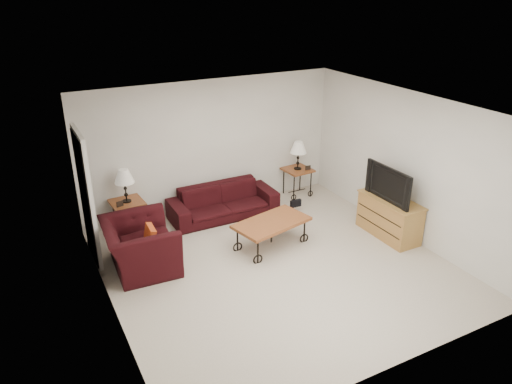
% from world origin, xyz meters
% --- Properties ---
extents(ground, '(5.00, 5.00, 0.00)m').
position_xyz_m(ground, '(0.00, 0.00, 0.00)').
color(ground, beige).
rests_on(ground, ground).
extents(wall_back, '(5.00, 0.02, 2.50)m').
position_xyz_m(wall_back, '(0.00, 2.50, 1.25)').
color(wall_back, silver).
rests_on(wall_back, ground).
extents(wall_front, '(5.00, 0.02, 2.50)m').
position_xyz_m(wall_front, '(0.00, -2.50, 1.25)').
color(wall_front, silver).
rests_on(wall_front, ground).
extents(wall_left, '(0.02, 5.00, 2.50)m').
position_xyz_m(wall_left, '(-2.50, 0.00, 1.25)').
color(wall_left, silver).
rests_on(wall_left, ground).
extents(wall_right, '(0.02, 5.00, 2.50)m').
position_xyz_m(wall_right, '(2.50, 0.00, 1.25)').
color(wall_right, silver).
rests_on(wall_right, ground).
extents(ceiling, '(5.00, 5.00, 0.00)m').
position_xyz_m(ceiling, '(0.00, 0.00, 2.50)').
color(ceiling, white).
rests_on(ceiling, wall_back).
extents(doorway, '(0.08, 0.94, 2.04)m').
position_xyz_m(doorway, '(-2.47, 1.65, 1.02)').
color(doorway, black).
rests_on(doorway, ground).
extents(sofa, '(2.03, 0.79, 0.59)m').
position_xyz_m(sofa, '(-0.00, 2.02, 0.30)').
color(sofa, black).
rests_on(sofa, ground).
extents(side_table_left, '(0.57, 0.57, 0.59)m').
position_xyz_m(side_table_left, '(-1.74, 2.20, 0.30)').
color(side_table_left, brown).
rests_on(side_table_left, ground).
extents(side_table_right, '(0.57, 0.57, 0.58)m').
position_xyz_m(side_table_right, '(1.75, 2.20, 0.29)').
color(side_table_right, brown).
rests_on(side_table_right, ground).
extents(lamp_left, '(0.36, 0.36, 0.59)m').
position_xyz_m(lamp_left, '(-1.74, 2.20, 0.89)').
color(lamp_left, black).
rests_on(lamp_left, side_table_left).
extents(lamp_right, '(0.35, 0.35, 0.58)m').
position_xyz_m(lamp_right, '(1.75, 2.20, 0.87)').
color(lamp_right, black).
rests_on(lamp_right, side_table_right).
extents(photo_frame_left, '(0.12, 0.04, 0.10)m').
position_xyz_m(photo_frame_left, '(-1.89, 2.05, 0.64)').
color(photo_frame_left, black).
rests_on(photo_frame_left, side_table_left).
extents(photo_frame_right, '(0.12, 0.03, 0.10)m').
position_xyz_m(photo_frame_right, '(1.90, 2.05, 0.63)').
color(photo_frame_right, black).
rests_on(photo_frame_right, side_table_right).
extents(coffee_table, '(1.36, 0.94, 0.47)m').
position_xyz_m(coffee_table, '(0.24, 0.59, 0.23)').
color(coffee_table, brown).
rests_on(coffee_table, ground).
extents(armchair, '(1.10, 1.24, 0.77)m').
position_xyz_m(armchair, '(-1.88, 0.95, 0.39)').
color(armchair, black).
rests_on(armchair, ground).
extents(throw_pillow, '(0.11, 0.35, 0.35)m').
position_xyz_m(throw_pillow, '(-1.73, 0.90, 0.52)').
color(throw_pillow, '#D4491B').
rests_on(throw_pillow, armchair).
extents(tv_stand, '(0.48, 1.15, 0.69)m').
position_xyz_m(tv_stand, '(2.23, -0.02, 0.35)').
color(tv_stand, '#B89144').
rests_on(tv_stand, ground).
extents(television, '(0.14, 1.03, 0.60)m').
position_xyz_m(television, '(2.21, -0.02, 0.99)').
color(television, black).
rests_on(television, tv_stand).
extents(backpack, '(0.42, 0.38, 0.44)m').
position_xyz_m(backpack, '(1.29, 1.64, 0.22)').
color(backpack, black).
rests_on(backpack, ground).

